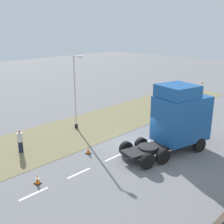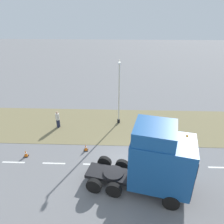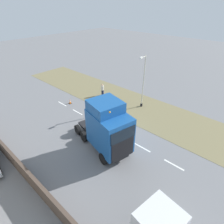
% 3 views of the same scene
% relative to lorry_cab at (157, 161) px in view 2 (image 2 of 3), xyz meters
% --- Properties ---
extents(ground_plane, '(120.00, 120.00, 0.00)m').
position_rel_lorry_cab_xyz_m(ground_plane, '(-2.42, -1.95, -2.49)').
color(ground_plane, slate).
rests_on(ground_plane, ground).
extents(grass_verge, '(7.00, 44.00, 0.01)m').
position_rel_lorry_cab_xyz_m(grass_verge, '(-8.42, -1.95, -2.48)').
color(grass_verge, olive).
rests_on(grass_verge, ground).
extents(lane_markings, '(0.16, 17.80, 0.00)m').
position_rel_lorry_cab_xyz_m(lane_markings, '(-2.42, -2.65, -2.48)').
color(lane_markings, white).
rests_on(lane_markings, ground).
extents(lorry_cab, '(4.03, 7.09, 5.10)m').
position_rel_lorry_cab_xyz_m(lorry_cab, '(0.00, 0.00, 0.00)').
color(lorry_cab, black).
rests_on(lorry_cab, ground).
extents(lamp_post, '(1.26, 0.28, 6.57)m').
position_rel_lorry_cab_xyz_m(lamp_post, '(-8.84, -2.46, 0.62)').
color(lamp_post, black).
rests_on(lamp_post, ground).
extents(pedestrian, '(0.39, 0.39, 1.73)m').
position_rel_lorry_cab_xyz_m(pedestrian, '(-7.88, -8.47, -1.64)').
color(pedestrian, '#1E233D').
rests_on(pedestrian, ground).
extents(traffic_cone_lead, '(0.36, 0.36, 0.58)m').
position_rel_lorry_cab_xyz_m(traffic_cone_lead, '(-4.16, -5.18, -2.20)').
color(traffic_cone_lead, black).
rests_on(traffic_cone_lead, ground).
extents(traffic_cone_trailing, '(0.36, 0.36, 0.58)m').
position_rel_lorry_cab_xyz_m(traffic_cone_trailing, '(-3.19, -9.94, -2.20)').
color(traffic_cone_trailing, black).
rests_on(traffic_cone_trailing, ground).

